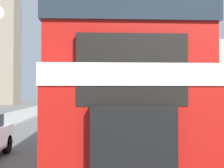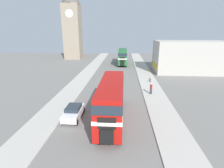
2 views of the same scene
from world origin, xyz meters
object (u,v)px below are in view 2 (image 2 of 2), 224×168
object	(u,v)px
double_decker_bus	(112,97)
car_parked_near	(73,112)
pedestrian_walking	(151,88)
bus_distant	(123,56)
bicycle_on_pavement	(150,80)
church_tower	(72,15)

from	to	relation	value
double_decker_bus	car_parked_near	distance (m)	4.76
double_decker_bus	pedestrian_walking	world-z (taller)	double_decker_bus
double_decker_bus	pedestrian_walking	bearing A→B (deg)	56.15
bus_distant	bicycle_on_pavement	world-z (taller)	bus_distant
bicycle_on_pavement	bus_distant	bearing A→B (deg)	106.14
car_parked_near	church_tower	size ratio (longest dim) A/B	0.14
bicycle_on_pavement	church_tower	world-z (taller)	church_tower
double_decker_bus	bicycle_on_pavement	world-z (taller)	double_decker_bus
car_parked_near	double_decker_bus	bearing A→B (deg)	0.53
bus_distant	car_parked_near	bearing A→B (deg)	-98.57
bicycle_on_pavement	car_parked_near	bearing A→B (deg)	-125.08
double_decker_bus	church_tower	distance (m)	49.46
car_parked_near	church_tower	distance (m)	48.70
bicycle_on_pavement	church_tower	xyz separation A→B (m)	(-23.33, 29.44, 14.46)
bus_distant	pedestrian_walking	distance (m)	26.86
double_decker_bus	car_parked_near	bearing A→B (deg)	-179.47
car_parked_near	pedestrian_walking	xyz separation A→B (m)	(9.98, 8.39, 0.38)
bus_distant	car_parked_near	size ratio (longest dim) A/B	2.77
bicycle_on_pavement	double_decker_bus	bearing A→B (deg)	-112.77
car_parked_near	pedestrian_walking	bearing A→B (deg)	40.06
double_decker_bus	church_tower	world-z (taller)	church_tower
church_tower	pedestrian_walking	bearing A→B (deg)	-58.38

